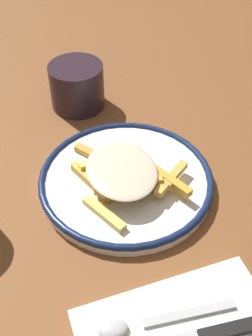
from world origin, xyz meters
name	(u,v)px	position (x,y,z in m)	size (l,w,h in m)	color
ground_plane	(126,185)	(0.00, 0.00, 0.00)	(2.60, 2.60, 0.00)	brown
plate	(126,180)	(0.00, 0.00, 0.01)	(0.25, 0.25, 0.02)	white
fries_heap	(123,173)	(-0.01, 0.01, 0.03)	(0.18, 0.16, 0.03)	gold
spoon	(144,323)	(-0.21, 0.04, 0.02)	(0.03, 0.15, 0.01)	silver
coffee_mug	(77,86)	(0.21, 0.02, 0.04)	(0.12, 0.09, 0.08)	#2B1E28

